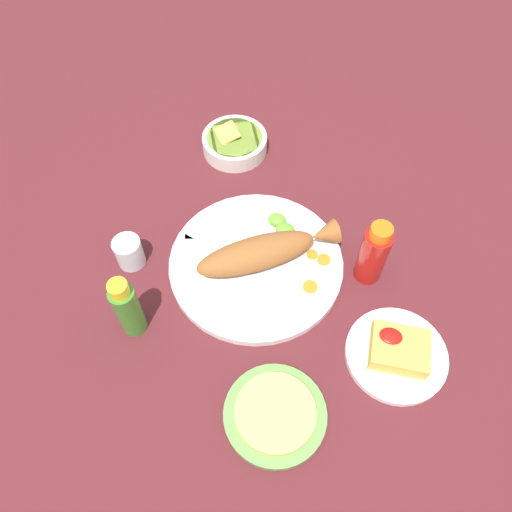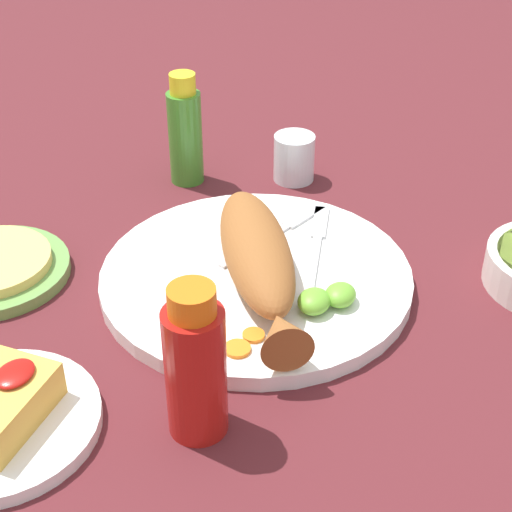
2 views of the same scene
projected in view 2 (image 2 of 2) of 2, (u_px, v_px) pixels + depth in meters
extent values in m
plane|color=#561E23|center=(256.00, 284.00, 0.89)|extent=(4.00, 4.00, 0.00)
cylinder|color=white|center=(256.00, 277.00, 0.88)|extent=(0.35, 0.35, 0.02)
ellipsoid|color=#935628|center=(256.00, 249.00, 0.86)|extent=(0.24, 0.19, 0.06)
cone|color=#935628|center=(282.00, 333.00, 0.74)|extent=(0.07, 0.07, 0.05)
cube|color=silver|center=(255.00, 246.00, 0.91)|extent=(0.11, 0.05, 0.00)
cube|color=silver|center=(305.00, 215.00, 0.97)|extent=(0.07, 0.04, 0.00)
cube|color=silver|center=(313.00, 265.00, 0.88)|extent=(0.11, 0.03, 0.00)
cube|color=silver|center=(320.00, 222.00, 0.96)|extent=(0.07, 0.03, 0.00)
cylinder|color=orange|center=(183.00, 323.00, 0.80)|extent=(0.03, 0.03, 0.00)
cylinder|color=orange|center=(254.00, 335.00, 0.78)|extent=(0.02, 0.02, 0.00)
cylinder|color=orange|center=(237.00, 349.00, 0.76)|extent=(0.03, 0.03, 0.00)
ellipsoid|color=#6BB233|center=(314.00, 301.00, 0.81)|extent=(0.04, 0.03, 0.02)
ellipsoid|color=#6BB233|center=(340.00, 295.00, 0.82)|extent=(0.04, 0.03, 0.02)
cylinder|color=#B21914|center=(196.00, 373.00, 0.67)|extent=(0.05, 0.05, 0.13)
cylinder|color=orange|center=(192.00, 301.00, 0.63)|extent=(0.04, 0.04, 0.02)
cylinder|color=#3D8428|center=(185.00, 138.00, 1.05)|extent=(0.05, 0.05, 0.13)
cylinder|color=yellow|center=(182.00, 84.00, 1.01)|extent=(0.03, 0.03, 0.03)
cylinder|color=silver|center=(294.00, 158.00, 1.07)|extent=(0.06, 0.06, 0.06)
cylinder|color=white|center=(294.00, 169.00, 1.08)|extent=(0.05, 0.05, 0.03)
ellipsoid|color=#AD140F|center=(15.00, 374.00, 0.69)|extent=(0.04, 0.03, 0.01)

